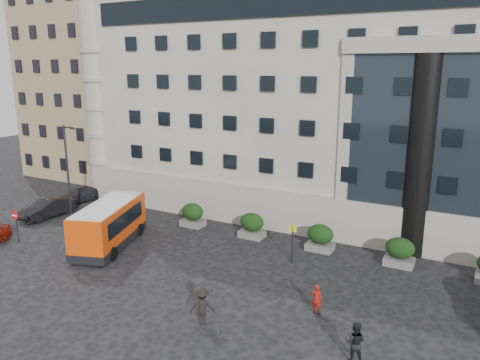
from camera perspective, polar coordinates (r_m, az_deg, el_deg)
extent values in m
plane|color=black|center=(29.03, -7.90, -11.32)|extent=(120.00, 120.00, 0.00)
cube|color=gray|center=(44.23, 15.77, 9.06)|extent=(44.00, 24.00, 18.00)
cylinder|color=black|center=(32.05, 21.15, 2.51)|extent=(1.80, 1.80, 13.00)
cube|color=#8E7352|center=(57.23, -15.95, 11.01)|extent=(14.00, 14.00, 20.00)
cube|color=#86674E|center=(72.93, -7.65, 12.68)|extent=(13.00, 13.00, 22.00)
cube|color=#535351|center=(36.98, -5.76, -5.23)|extent=(1.80, 1.20, 0.50)
ellipsoid|color=black|center=(36.69, -5.80, -3.87)|extent=(1.80, 1.26, 1.34)
cube|color=#535351|center=(34.47, 1.46, -6.60)|extent=(1.80, 1.20, 0.50)
ellipsoid|color=black|center=(34.16, 1.47, -5.15)|extent=(1.80, 1.26, 1.34)
cube|color=#535351|center=(32.60, 9.70, -8.03)|extent=(1.80, 1.20, 0.50)
ellipsoid|color=black|center=(32.27, 9.77, -6.51)|extent=(1.80, 1.26, 1.34)
cube|color=#535351|center=(31.48, 18.79, -9.40)|extent=(1.80, 1.20, 0.50)
ellipsoid|color=black|center=(31.14, 18.93, -7.84)|extent=(1.80, 1.26, 1.34)
cylinder|color=#262628|center=(37.69, -20.21, 0.27)|extent=(0.16, 0.16, 8.00)
cylinder|color=#262628|center=(36.70, -20.24, 6.05)|extent=(0.90, 0.12, 0.12)
cube|color=black|center=(36.37, -19.76, 5.95)|extent=(0.35, 0.18, 0.14)
cylinder|color=#262628|center=(30.07, 6.38, -7.77)|extent=(0.08, 0.08, 2.50)
cube|color=yellow|center=(29.70, 6.43, -5.88)|extent=(0.50, 0.06, 0.45)
cylinder|color=#262628|center=(36.84, -25.52, -5.23)|extent=(0.08, 0.08, 2.20)
cylinder|color=red|center=(36.55, -25.74, -3.92)|extent=(0.64, 0.05, 0.64)
cube|color=white|center=(36.53, -25.79, -3.94)|extent=(0.45, 0.04, 0.10)
cube|color=#CA3C09|center=(33.59, -15.67, -4.92)|extent=(4.70, 7.66, 2.45)
cube|color=black|center=(34.02, -15.52, -7.04)|extent=(4.75, 7.72, 0.55)
cube|color=black|center=(33.51, -15.69, -4.53)|extent=(4.24, 6.18, 1.09)
cube|color=silver|center=(33.24, -15.80, -3.00)|extent=(4.47, 7.28, 0.18)
cylinder|color=black|center=(32.65, -19.24, -8.21)|extent=(0.56, 0.94, 0.90)
cylinder|color=black|center=(31.57, -15.23, -8.68)|extent=(0.56, 0.94, 0.90)
cylinder|color=black|center=(36.50, -15.77, -5.62)|extent=(0.56, 0.94, 0.90)
cylinder|color=black|center=(35.53, -12.12, -5.94)|extent=(0.56, 0.94, 0.90)
cube|color=maroon|center=(46.27, -9.53, 0.11)|extent=(2.33, 3.50, 2.36)
cube|color=maroon|center=(44.45, -11.32, -1.04)|extent=(2.15, 1.61, 1.60)
cube|color=black|center=(43.86, -11.86, -0.82)|extent=(1.80, 0.21, 0.75)
cylinder|color=black|center=(45.32, -12.26, -1.71)|extent=(0.28, 0.80, 0.79)
cylinder|color=black|center=(44.10, -10.13, -2.03)|extent=(0.28, 0.80, 0.79)
cylinder|color=black|center=(47.71, -9.98, -0.82)|extent=(0.28, 0.80, 0.79)
cylinder|color=black|center=(46.56, -7.90, -1.10)|extent=(0.28, 0.80, 0.79)
imported|color=black|center=(41.86, -22.40, -3.20)|extent=(1.92, 4.80, 1.55)
imported|color=black|center=(45.59, -19.00, -1.75)|extent=(2.40, 4.61, 1.28)
imported|color=black|center=(49.66, -13.93, -0.02)|extent=(3.19, 5.71, 1.51)
imported|color=maroon|center=(24.69, 9.32, -14.11)|extent=(0.57, 0.38, 1.55)
imported|color=black|center=(21.40, 13.85, -18.65)|extent=(0.98, 0.81, 1.83)
imported|color=black|center=(23.44, -4.64, -15.12)|extent=(1.40, 1.21, 1.88)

